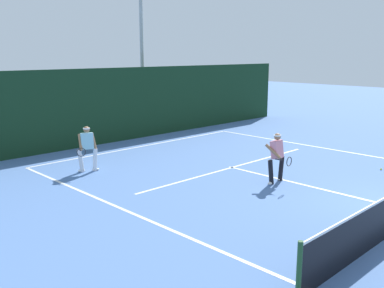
% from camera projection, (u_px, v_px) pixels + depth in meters
% --- Properties ---
extents(court_line_baseline_far, '(10.49, 0.10, 0.01)m').
position_uv_depth(court_line_baseline_far, '(144.00, 146.00, 18.96)').
color(court_line_baseline_far, white).
rests_on(court_line_baseline_far, ground_plane).
extents(court_line_service, '(8.55, 0.10, 0.01)m').
position_uv_depth(court_line_service, '(232.00, 167.00, 15.42)').
color(court_line_service, white).
rests_on(court_line_service, ground_plane).
extents(court_line_centre, '(0.10, 6.40, 0.01)m').
position_uv_depth(court_line_centre, '(309.00, 186.00, 13.27)').
color(court_line_centre, white).
rests_on(court_line_centre, ground_plane).
extents(player_near, '(0.88, 0.89, 1.57)m').
position_uv_depth(player_near, '(277.00, 156.00, 13.46)').
color(player_near, black).
rests_on(player_near, ground_plane).
extents(player_far, '(0.99, 0.81, 1.57)m').
position_uv_depth(player_far, '(87.00, 147.00, 14.73)').
color(player_far, silver).
rests_on(player_far, ground_plane).
extents(tennis_ball, '(0.07, 0.07, 0.07)m').
position_uv_depth(tennis_ball, '(381.00, 169.00, 15.08)').
color(tennis_ball, '#D1E033').
rests_on(tennis_ball, ground_plane).
extents(back_fence_windscreen, '(22.50, 0.12, 3.33)m').
position_uv_depth(back_fence_windscreen, '(120.00, 105.00, 19.80)').
color(back_fence_windscreen, '#13311B').
rests_on(back_fence_windscreen, ground_plane).
extents(light_pole, '(0.55, 0.44, 7.36)m').
position_uv_depth(light_pole, '(142.00, 42.00, 22.26)').
color(light_pole, '#9EA39E').
rests_on(light_pole, ground_plane).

